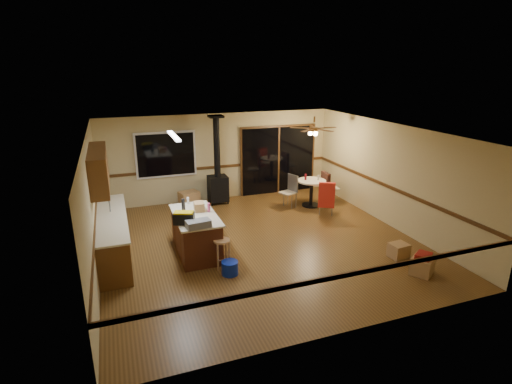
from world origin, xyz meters
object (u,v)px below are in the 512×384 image
dining_table (311,189)px  chair_left (291,187)px  box_corner_a (422,265)px  box_corner_b (399,250)px  toolbox_black (184,218)px  box_under_window (189,199)px  bar_stool (222,254)px  toolbox_grey (198,224)px  blue_bucket (230,268)px  chair_near (327,195)px  kitchen_island (196,234)px  wood_stove (218,179)px  chair_right (326,184)px

dining_table → chair_left: bearing=167.4°
box_corner_a → box_corner_b: bearing=88.0°
toolbox_black → box_under_window: toolbox_black is taller
bar_stool → toolbox_grey: bearing=165.8°
blue_bucket → box_under_window: size_ratio=0.62×
bar_stool → chair_left: (2.83, 2.84, 0.28)m
chair_left → chair_near: (0.61, -0.99, 0.01)m
kitchen_island → blue_bucket: bearing=-70.2°
toolbox_black → chair_left: (3.49, 2.45, -0.42)m
chair_near → box_corner_a: size_ratio=1.54×
wood_stove → chair_near: wood_stove is taller
blue_bucket → box_corner_b: box_corner_b is taller
kitchen_island → box_corner_b: kitchen_island is taller
chair_right → bar_stool: bearing=-144.9°
wood_stove → chair_near: (2.49, -2.03, -0.13)m
bar_stool → box_corner_b: bearing=-13.2°
chair_near → kitchen_island: bearing=-164.9°
bar_stool → box_under_window: size_ratio=1.14×
blue_bucket → box_corner_a: 3.81m
wood_stove → blue_bucket: bearing=-101.8°
kitchen_island → box_under_window: 3.14m
chair_left → box_corner_a: chair_left is taller
blue_bucket → chair_left: chair_left is taller
blue_bucket → chair_near: 4.05m
wood_stove → blue_bucket: (-0.88, -4.21, -0.59)m
toolbox_grey → chair_left: (3.27, 2.73, -0.38)m
toolbox_grey → dining_table: toolbox_grey is taller
wood_stove → chair_left: 2.16m
box_corner_b → toolbox_grey: bearing=166.7°
kitchen_island → wood_stove: wood_stove is taller
wood_stove → chair_near: 3.22m
toolbox_black → dining_table: 4.73m
kitchen_island → wood_stove: size_ratio=0.67×
dining_table → box_corner_b: size_ratio=2.15×
bar_stool → dining_table: 4.38m
toolbox_black → chair_right: size_ratio=0.58×
dining_table → chair_near: chair_near is taller
toolbox_grey → toolbox_black: toolbox_black is taller
dining_table → box_corner_b: bearing=-86.0°
blue_bucket → box_corner_b: (3.62, -0.53, 0.02)m
box_corner_a → blue_bucket: bearing=160.5°
box_under_window → box_corner_b: box_under_window is taller
toolbox_grey → box_corner_b: bearing=-13.3°
dining_table → chair_left: chair_left is taller
kitchen_island → toolbox_grey: bearing=-96.4°
box_under_window → box_corner_a: box_under_window is taller
toolbox_grey → chair_near: bearing=24.2°
wood_stove → toolbox_grey: bearing=-110.1°
toolbox_black → box_corner_a: 4.83m
dining_table → chair_left: size_ratio=1.60×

